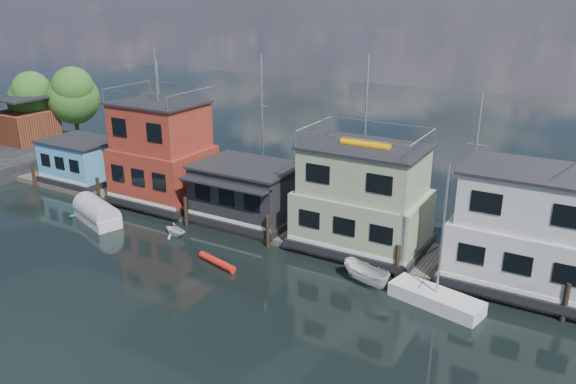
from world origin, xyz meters
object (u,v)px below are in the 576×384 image
Objects in this scene: red_kayak at (217,262)px; tarp_runabout at (97,213)px; dinghy_teal at (95,214)px; motorboat at (367,275)px; day_sailer at (436,298)px; dinghy_white at (175,229)px; houseboat_dark at (247,192)px; houseboat_blue at (82,160)px; houseboat_red at (162,154)px; houseboat_white at (528,230)px; houseboat_green at (363,199)px.

tarp_runabout is at bearing -171.59° from red_kayak.
dinghy_teal is at bearing -172.61° from red_kayak.
day_sailer is at bearing -72.29° from motorboat.
dinghy_white is 5.67m from red_kayak.
houseboat_dark is 16.15m from day_sailer.
tarp_runabout is (7.80, -5.52, -1.50)m from houseboat_blue.
houseboat_red is 6.39× the size of dinghy_white.
houseboat_blue is at bearing -180.00° from houseboat_white.
motorboat is (28.74, -4.36, -1.55)m from houseboat_blue.
houseboat_red is (9.50, 0.00, 1.90)m from houseboat_blue.
houseboat_dark is at bearing 48.88° from tarp_runabout.
dinghy_teal is at bearing -153.00° from houseboat_dark.
houseboat_green reaches higher than tarp_runabout.
dinghy_white is at bearing 111.46° from motorboat.
red_kayak is (-13.16, -2.17, -0.23)m from day_sailer.
day_sailer is at bearing -16.46° from houseboat_dark.
houseboat_dark is 0.88× the size of houseboat_white.
dinghy_teal is (7.25, -5.24, -1.77)m from houseboat_blue.
day_sailer is at bearing 23.58° from red_kayak.
dinghy_teal is at bearing -113.20° from houseboat_red.
tarp_runabout is at bearing -100.78° from dinghy_teal.
houseboat_red reaches higher than tarp_runabout.
houseboat_dark is 12.17m from motorboat.
houseboat_white is at bearing 0.00° from houseboat_red.
dinghy_white is (-12.02, -4.58, -3.06)m from houseboat_green.
houseboat_white is 18.38m from red_kayak.
houseboat_green is 1.67× the size of tarp_runabout.
houseboat_red reaches higher than red_kayak.
houseboat_blue is at bearing 179.94° from houseboat_dark.
houseboat_white is 4.53× the size of dinghy_white.
houseboat_red is at bearing -6.74° from dinghy_teal.
houseboat_dark is 9.07m from houseboat_green.
dinghy_teal is 12.56m from red_kayak.
houseboat_red reaches higher than houseboat_white.
houseboat_red is at bearing 160.85° from red_kayak.
motorboat is at bearing -62.81° from houseboat_green.
houseboat_red is 1.60× the size of houseboat_dark.
houseboat_dark is 11.67m from dinghy_teal.
houseboat_white is at bearing -0.00° from houseboat_green.
day_sailer is 1.89× the size of dinghy_teal.
dinghy_white is 18.40m from day_sailer.
houseboat_dark is at bearing -0.06° from houseboat_blue.
red_kayak is (5.24, -2.15, -0.26)m from dinghy_white.
day_sailer reaches higher than dinghy_white.
tarp_runabout is at bearing 113.72° from motorboat.
tarp_runabout is 0.63× the size of day_sailer.
dinghy_teal is (-0.55, 0.28, -0.27)m from tarp_runabout.
red_kayak is (-16.78, -6.73, -3.31)m from houseboat_white.
houseboat_green is 2.68× the size of red_kayak.
motorboat is at bearing -150.70° from houseboat_white.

